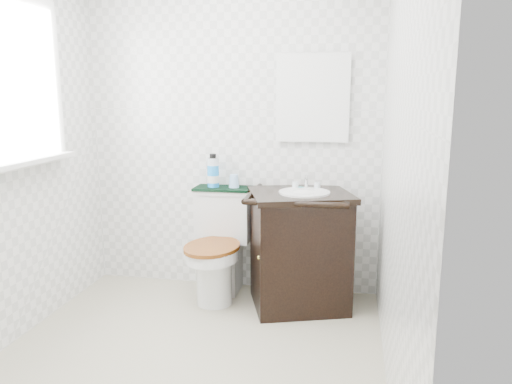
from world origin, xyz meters
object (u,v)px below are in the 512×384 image
(toilet, at_px, (219,251))
(mouthwash_bottle, at_px, (213,172))
(trash_bin, at_px, (289,273))
(vanity, at_px, (300,247))
(cup, at_px, (234,181))

(toilet, height_order, mouthwash_bottle, mouthwash_bottle)
(toilet, distance_m, trash_bin, 0.55)
(toilet, xyz_separation_m, vanity, (0.60, -0.07, 0.09))
(trash_bin, height_order, cup, cup)
(toilet, relative_size, vanity, 0.85)
(trash_bin, bearing_deg, toilet, -165.28)
(cup, bearing_deg, vanity, -20.56)
(vanity, height_order, mouthwash_bottle, mouthwash_bottle)
(trash_bin, relative_size, cup, 3.27)
(vanity, bearing_deg, toilet, 173.77)
(mouthwash_bottle, distance_m, cup, 0.17)
(toilet, bearing_deg, trash_bin, 14.72)
(mouthwash_bottle, bearing_deg, trash_bin, 1.03)
(toilet, bearing_deg, vanity, -6.23)
(vanity, height_order, trash_bin, vanity)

